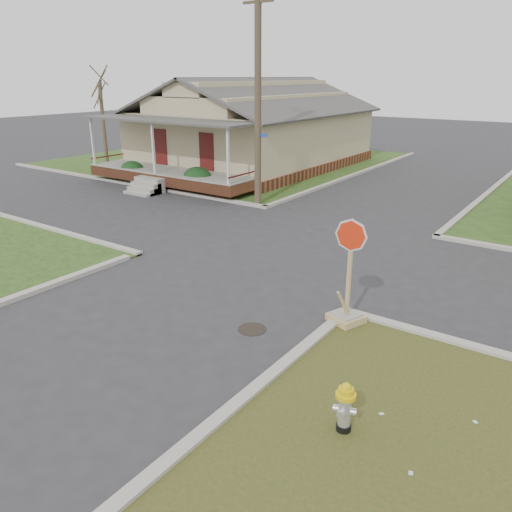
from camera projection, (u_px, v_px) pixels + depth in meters
The scene contains 11 objects.
ground at pixel (193, 298), 12.70m from camera, with size 120.00×120.00×0.00m, color #2D2C2F.
verge_far_left at pixel (228, 159), 33.56m from camera, with size 19.00×19.00×0.05m, color #274117.
curbs at pixel (294, 246), 16.54m from camera, with size 80.00×40.00×0.12m, color #A8A398, non-canonical shape.
manhole at pixel (252, 329), 11.12m from camera, with size 0.64×0.64×0.01m, color black.
corner_house at pixel (253, 129), 30.16m from camera, with size 10.10×15.50×5.30m.
utility_pole at pixel (258, 93), 20.22m from camera, with size 1.80×0.28×9.00m.
tree_far_left at pixel (103, 124), 30.80m from camera, with size 0.22×0.22×4.90m, color #3A2F21.
fire_hydrant at pixel (345, 405), 7.73m from camera, with size 0.32×0.32×0.86m.
stop_sign at pixel (347, 300), 11.20m from camera, with size 0.69×0.67×2.43m.
hedge_left at pixel (133, 172), 26.04m from camera, with size 1.45×1.19×1.10m, color black.
hedge_right at pixel (198, 180), 23.96m from camera, with size 1.51×1.24×1.15m, color black.
Camera 1 is at (7.96, -8.55, 5.33)m, focal length 35.00 mm.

